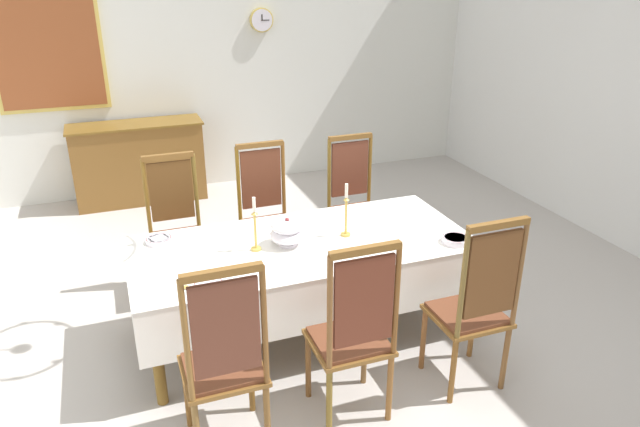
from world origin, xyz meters
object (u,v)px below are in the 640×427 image
bowl_near_right (456,239)px  sideboard (139,162)px  chair_south_c (476,304)px  chair_north_c (355,201)px  bowl_far_left (159,240)px  bowl_near_left (209,285)px  candlestick_east (346,215)px  spoon_primary (187,289)px  chair_north_b (266,213)px  framed_painting (47,46)px  spoon_secondary (469,238)px  chair_south_a (224,359)px  chair_north_a (176,226)px  candlestick_west (255,229)px  mounted_clock (261,20)px  dining_table (302,252)px  soup_tureen (287,232)px  chair_south_b (354,331)px

bowl_near_right → sideboard: size_ratio=0.13×
chair_south_c → sideboard: 4.40m
chair_north_c → bowl_far_left: (-1.73, -0.58, 0.17)m
bowl_near_left → candlestick_east: bearing=20.6°
bowl_far_left → spoon_primary: 0.72m
chair_north_b → bowl_near_left: (-0.72, -1.32, 0.16)m
candlestick_east → framed_painting: (-1.96, 3.39, 0.83)m
bowl_near_left → bowl_near_right: (1.72, 0.02, 0.00)m
spoon_primary → spoon_secondary: (1.97, 0.02, 0.00)m
bowl_far_left → spoon_secondary: 2.18m
chair_south_a → chair_south_c: chair_south_c is taller
chair_north_a → spoon_secondary: (1.88, -1.27, 0.15)m
chair_south_a → chair_north_a: (0.00, 1.85, -0.02)m
chair_south_c → chair_south_a: bearing=180.0°
chair_north_c → framed_painting: framed_painting is taller
candlestick_west → mounted_clock: size_ratio=1.41×
chair_south_c → bowl_near_right: (0.19, 0.56, 0.16)m
dining_table → framed_painting: size_ratio=1.72×
dining_table → bowl_near_left: bowl_near_left is taller
candlestick_west → sideboard: (-0.55, 3.14, -0.44)m
framed_painting → chair_north_b: bearing=-56.5°
bowl_near_left → mounted_clock: size_ratio=0.65×
candlestick_west → candlestick_east: (0.66, 0.00, 0.00)m
chair_south_a → sideboard: chair_south_a is taller
chair_north_a → sideboard: size_ratio=0.80×
soup_tureen → bowl_near_right: (1.10, -0.37, -0.07)m
chair_north_c → candlestick_west: chair_north_c is taller
chair_south_c → bowl_far_left: 2.16m
bowl_near_right → bowl_far_left: (-1.93, 0.72, -0.01)m
chair_north_a → chair_north_b: size_ratio=0.98×
dining_table → chair_south_c: size_ratio=1.93×
bowl_far_left → candlestick_west: bearing=-30.1°
bowl_far_left → sideboard: 2.80m
soup_tureen → mounted_clock: (0.77, 3.38, 1.08)m
dining_table → candlestick_west: bearing=180.0°
dining_table → chair_south_c: 1.23m
chair_north_a → spoon_primary: chair_north_a is taller
candlestick_east → spoon_secondary: size_ratio=2.26×
chair_north_a → spoon_secondary: size_ratio=6.64×
bowl_near_right → bowl_far_left: size_ratio=1.05×
chair_south_c → soup_tureen: 1.32m
mounted_clock → chair_south_c: bearing=-88.2°
soup_tureen → bowl_near_left: soup_tureen is taller
chair_north_a → sideboard: bearing=-86.7°
mounted_clock → chair_north_a: bearing=-120.0°
chair_south_a → sideboard: bearing=91.8°
mounted_clock → candlestick_east: bearing=-95.8°
chair_south_a → sideboard: 4.07m
chair_south_b → framed_painting: (-1.63, 4.32, 1.13)m
chair_south_a → bowl_near_left: bearing=87.0°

